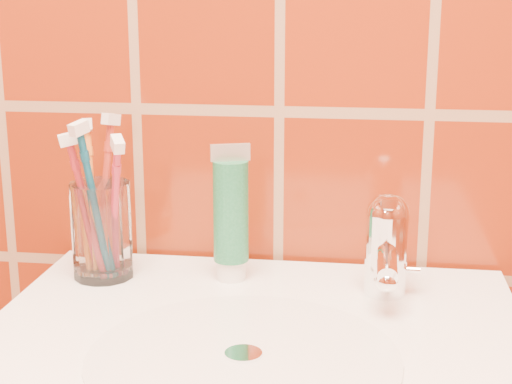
# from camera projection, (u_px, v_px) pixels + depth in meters

# --- Properties ---
(glass_tumbler) EXTENTS (0.08, 0.08, 0.12)m
(glass_tumbler) POSITION_uv_depth(u_px,v_px,m) (102.00, 230.00, 0.94)
(glass_tumbler) COLOR white
(glass_tumbler) RESTS_ON pedestal_sink
(toothpaste_tube) EXTENTS (0.05, 0.04, 0.17)m
(toothpaste_tube) POSITION_uv_depth(u_px,v_px,m) (231.00, 217.00, 0.93)
(toothpaste_tube) COLOR white
(toothpaste_tube) RESTS_ON pedestal_sink
(faucet) EXTENTS (0.05, 0.11, 0.12)m
(faucet) POSITION_uv_depth(u_px,v_px,m) (387.00, 242.00, 0.88)
(faucet) COLOR white
(faucet) RESTS_ON pedestal_sink
(toothbrush_0) EXTENTS (0.07, 0.10, 0.21)m
(toothbrush_0) POSITION_uv_depth(u_px,v_px,m) (105.00, 195.00, 0.95)
(toothbrush_0) COLOR #A33123
(toothbrush_0) RESTS_ON glass_tumbler
(toothbrush_1) EXTENTS (0.08, 0.12, 0.20)m
(toothbrush_1) POSITION_uv_depth(u_px,v_px,m) (91.00, 198.00, 0.95)
(toothbrush_1) COLOR orange
(toothbrush_1) RESTS_ON glass_tumbler
(toothbrush_2) EXTENTS (0.09, 0.08, 0.19)m
(toothbrush_2) POSITION_uv_depth(u_px,v_px,m) (87.00, 209.00, 0.92)
(toothbrush_2) COLOR #A5232C
(toothbrush_2) RESTS_ON glass_tumbler
(toothbrush_3) EXTENTS (0.12, 0.15, 0.21)m
(toothbrush_3) POSITION_uv_depth(u_px,v_px,m) (115.00, 211.00, 0.91)
(toothbrush_3) COLOR #AB243B
(toothbrush_3) RESTS_ON glass_tumbler
(toothbrush_4) EXTENTS (0.08, 0.10, 0.21)m
(toothbrush_4) POSITION_uv_depth(u_px,v_px,m) (95.00, 204.00, 0.91)
(toothbrush_4) COLOR navy
(toothbrush_4) RESTS_ON glass_tumbler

